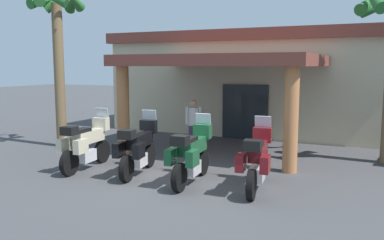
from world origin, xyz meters
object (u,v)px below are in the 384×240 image
object	(u,v)px
palm_tree_roadside	(57,30)
motorcycle_black	(138,148)
pedestrian	(193,121)
motorcycle_green	(191,155)
motorcycle_maroon	(257,160)
motel_building	(262,81)
motorcycle_cream	(86,144)

from	to	relation	value
palm_tree_roadside	motorcycle_black	bearing A→B (deg)	-26.62
motorcycle_black	pedestrian	size ratio (longest dim) A/B	1.29
motorcycle_green	pedestrian	world-z (taller)	pedestrian
motorcycle_black	motorcycle_green	bearing A→B (deg)	-105.57
motorcycle_green	motorcycle_maroon	distance (m)	1.60
palm_tree_roadside	motorcycle_green	bearing A→B (deg)	-21.87
motel_building	motorcycle_black	bearing A→B (deg)	-95.96
motorcycle_cream	palm_tree_roadside	bearing A→B (deg)	47.46
motel_building	motorcycle_cream	bearing A→B (deg)	-105.91
motorcycle_green	pedestrian	size ratio (longest dim) A/B	1.30
motorcycle_black	motorcycle_green	distance (m)	1.61
motorcycle_black	palm_tree_roadside	distance (m)	5.97
motel_building	pedestrian	bearing A→B (deg)	-99.70
motorcycle_maroon	pedestrian	world-z (taller)	pedestrian
motel_building	motorcycle_black	xyz separation A→B (m)	(-1.19, -8.54, -1.46)
motorcycle_maroon	motorcycle_cream	bearing A→B (deg)	83.90
motel_building	motorcycle_cream	distance (m)	9.19
motorcycle_cream	motorcycle_black	world-z (taller)	same
motorcycle_black	pedestrian	xyz separation A→B (m)	(0.12, 3.39, 0.29)
pedestrian	palm_tree_roadside	world-z (taller)	palm_tree_roadside
motorcycle_cream	pedestrian	xyz separation A→B (m)	(1.72, 3.48, 0.29)
motorcycle_black	pedestrian	world-z (taller)	pedestrian
motorcycle_green	pedestrian	distance (m)	3.89
pedestrian	palm_tree_roadside	xyz separation A→B (m)	(-4.54, -1.17, 3.05)
motorcycle_cream	motorcycle_black	bearing A→B (deg)	-90.11
motel_building	motorcycle_maroon	distance (m)	9.01
motel_building	pedestrian	size ratio (longest dim) A/B	7.55
motorcycle_maroon	palm_tree_roadside	size ratio (longest dim) A/B	0.39
motorcycle_black	motorcycle_green	size ratio (longest dim) A/B	1.00
motorcycle_cream	pedestrian	bearing A→B (deg)	-29.62
motorcycle_cream	pedestrian	distance (m)	3.89
motorcycle_green	motorcycle_maroon	bearing A→B (deg)	-89.46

